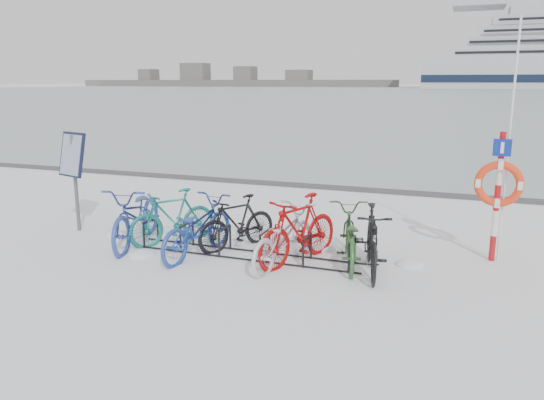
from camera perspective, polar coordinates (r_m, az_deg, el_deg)
The scene contains 16 objects.
ground at distance 8.88m, azimuth -2.96°, elevation -5.99°, with size 900.00×900.00×0.00m, color white.
ice_sheet at distance 162.79m, azimuth 19.34°, elevation 10.97°, with size 400.00×298.00×0.02m, color #A0AEB4.
quay_edge at distance 14.30m, azimuth 6.33°, elevation 1.35°, with size 400.00×0.25×0.10m, color #3F3F42.
bike_rack at distance 8.82m, azimuth -2.97°, elevation -4.88°, with size 4.00×0.48×0.46m.
info_board at distance 10.70m, azimuth -20.65°, elevation 3.99°, with size 0.68×0.40×1.91m.
lifebuoy_station at distance 8.98m, azimuth 23.23°, elevation 1.58°, with size 0.73×0.22×3.78m.
shoreline at distance 295.62m, azimuth -5.07°, elevation 12.61°, with size 180.00×12.00×9.50m.
bike_0 at distance 9.68m, azimuth -14.30°, elevation -1.36°, with size 0.74×2.13×1.11m, color #294399.
bike_1 at distance 9.62m, azimuth -10.65°, elevation -1.62°, with size 0.47×1.66×1.00m, color #17726D.
bike_2 at distance 8.87m, azimuth -8.06°, elevation -2.74°, with size 0.67×1.91×1.00m, color #223F9A.
bike_3 at distance 9.18m, azimuth -3.79°, elevation -2.25°, with size 0.45×1.59×0.96m, color black.
bike_4 at distance 8.32m, azimuth 1.19°, elevation -3.79°, with size 0.64×1.83×0.96m, color silver.
bike_5 at distance 8.43m, azimuth 2.89°, elevation -3.01°, with size 0.53×1.87×1.12m, color #A3090A.
bike_6 at distance 8.48m, azimuth 8.30°, elevation -3.64°, with size 0.63×1.81×0.95m, color #2E5B2B.
bike_7 at distance 8.14m, azimuth 10.70°, elevation -4.09°, with size 0.49×1.73×1.04m, color black.
snow_drifts at distance 9.13m, azimuth -3.17°, elevation -5.46°, with size 5.81×1.84×0.17m.
Camera 1 is at (3.32, -7.73, 2.84)m, focal length 35.00 mm.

